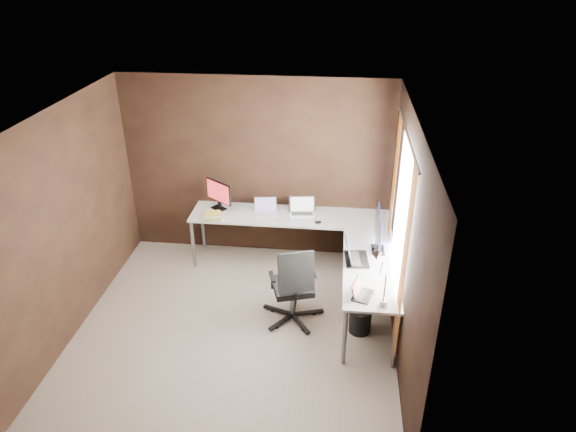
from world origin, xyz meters
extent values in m
cube|color=gray|center=(0.00, 0.00, 0.00)|extent=(3.60, 3.60, 0.00)
cube|color=white|center=(0.00, 0.00, 2.50)|extent=(3.60, 3.60, 0.00)
cube|color=black|center=(0.00, 1.80, 1.25)|extent=(3.60, 0.00, 2.50)
cube|color=black|center=(0.00, -1.80, 1.25)|extent=(3.60, 0.00, 2.50)
cube|color=black|center=(-1.80, 0.00, 1.25)|extent=(0.00, 3.60, 2.50)
cube|color=black|center=(1.80, 0.00, 1.25)|extent=(0.00, 3.60, 2.50)
cube|color=white|center=(1.79, 0.35, 1.45)|extent=(0.00, 1.00, 1.30)
cube|color=orange|center=(1.75, -0.38, 1.25)|extent=(0.01, 0.35, 2.00)
cube|color=orange|center=(1.75, 1.07, 1.25)|extent=(0.01, 0.35, 2.00)
cylinder|color=slate|center=(1.75, 0.35, 2.28)|extent=(0.02, 1.90, 0.02)
cube|color=white|center=(0.48, 1.50, 0.71)|extent=(2.65, 0.60, 0.03)
cube|color=white|center=(1.50, 0.38, 0.71)|extent=(0.60, 1.65, 0.03)
cylinder|color=slate|center=(-0.81, 1.24, 0.35)|extent=(0.05, 0.05, 0.70)
cylinder|color=slate|center=(-0.81, 1.76, 0.35)|extent=(0.05, 0.05, 0.70)
cylinder|color=slate|center=(1.24, -0.41, 0.35)|extent=(0.05, 0.05, 0.70)
cylinder|color=slate|center=(1.76, -0.41, 0.35)|extent=(0.05, 0.05, 0.70)
cylinder|color=slate|center=(1.76, 1.76, 0.35)|extent=(0.05, 0.05, 0.70)
cube|color=white|center=(1.43, 1.15, 0.30)|extent=(0.42, 0.50, 0.60)
cube|color=black|center=(-0.51, 1.58, 0.74)|extent=(0.24, 0.22, 0.01)
cube|color=black|center=(-0.50, 1.60, 0.79)|extent=(0.05, 0.05, 0.09)
cube|color=black|center=(-0.50, 1.60, 0.98)|extent=(0.38, 0.29, 0.29)
cube|color=red|center=(-0.51, 1.59, 0.98)|extent=(0.35, 0.25, 0.26)
cube|color=black|center=(1.60, 0.72, 0.74)|extent=(0.15, 0.24, 0.01)
cube|color=black|center=(1.58, 0.72, 0.80)|extent=(0.03, 0.05, 0.11)
cube|color=black|center=(1.58, 0.72, 1.05)|extent=(0.03, 0.62, 0.39)
cube|color=#1220A9|center=(1.60, 0.72, 1.05)|extent=(0.01, 0.59, 0.36)
cube|color=white|center=(0.15, 1.50, 0.74)|extent=(0.32, 0.25, 0.02)
cube|color=white|center=(0.14, 1.58, 0.84)|extent=(0.30, 0.10, 0.18)
cube|color=#665699|center=(0.14, 1.57, 0.84)|extent=(0.26, 0.08, 0.16)
cube|color=silver|center=(0.64, 1.51, 0.74)|extent=(0.38, 0.28, 0.02)
cube|color=silver|center=(0.63, 1.60, 0.85)|extent=(0.36, 0.11, 0.22)
cube|color=silver|center=(0.63, 1.59, 0.85)|extent=(0.31, 0.09, 0.19)
cube|color=black|center=(1.35, 0.49, 0.74)|extent=(0.29, 0.39, 0.02)
cube|color=black|center=(1.25, 0.48, 0.86)|extent=(0.10, 0.37, 0.23)
cube|color=#1B2639|center=(1.26, 0.48, 0.86)|extent=(0.09, 0.33, 0.20)
cube|color=black|center=(1.40, -0.20, 0.74)|extent=(0.25, 0.30, 0.02)
cube|color=black|center=(1.34, -0.18, 0.83)|extent=(0.12, 0.26, 0.16)
cube|color=#CD5F6E|center=(1.34, -0.18, 0.83)|extent=(0.10, 0.23, 0.14)
cube|color=tan|center=(-0.53, 1.30, 0.74)|extent=(0.26, 0.22, 0.02)
cube|color=gold|center=(-0.53, 1.30, 0.76)|extent=(0.25, 0.21, 0.02)
cube|color=white|center=(-0.53, 1.30, 0.78)|extent=(0.27, 0.23, 0.02)
cube|color=gold|center=(-0.53, 1.30, 0.80)|extent=(0.25, 0.22, 0.01)
ellipsoid|color=black|center=(-0.45, 1.30, 0.74)|extent=(0.09, 0.07, 0.03)
ellipsoid|color=black|center=(0.86, 1.31, 0.75)|extent=(0.10, 0.08, 0.04)
cylinder|color=slate|center=(1.60, -0.33, 0.76)|extent=(0.08, 0.08, 0.06)
cylinder|color=slate|center=(1.60, -0.33, 0.94)|extent=(0.02, 0.02, 0.31)
cylinder|color=slate|center=(1.55, -0.30, 1.16)|extent=(0.02, 0.17, 0.23)
cone|color=slate|center=(1.50, -0.23, 1.24)|extent=(0.10, 0.12, 0.13)
cylinder|color=slate|center=(0.63, 0.29, 0.24)|extent=(0.06, 0.06, 0.36)
cube|color=black|center=(0.63, 0.29, 0.45)|extent=(0.54, 0.54, 0.08)
cube|color=black|center=(0.69, 0.09, 0.78)|extent=(0.41, 0.22, 0.48)
cylinder|color=black|center=(1.42, 0.13, 0.15)|extent=(0.33, 0.33, 0.29)
camera|label=1|loc=(1.09, -4.52, 3.92)|focal=32.00mm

